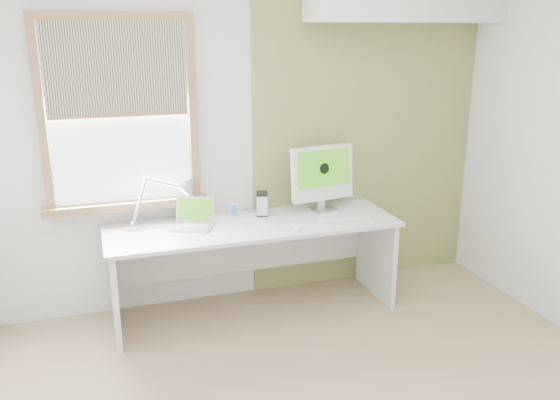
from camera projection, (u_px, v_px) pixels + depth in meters
name	position (u px, v px, depth m)	size (l,w,h in m)	color
room	(344.00, 199.00, 2.96)	(4.04, 3.54, 2.64)	tan
accent_wall	(367.00, 133.00, 4.85)	(2.00, 0.02, 2.60)	olive
window	(120.00, 115.00, 4.15)	(1.20, 0.14, 1.42)	olive
desk	(252.00, 245.00, 4.46)	(2.20, 0.70, 0.73)	silver
desk_lamp	(178.00, 195.00, 4.39)	(0.67, 0.34, 0.37)	silver
laptop	(193.00, 220.00, 4.28)	(0.37, 0.35, 0.21)	silver
phone_dock	(234.00, 214.00, 4.46)	(0.07, 0.07, 0.12)	silver
external_drive	(262.00, 204.00, 4.54)	(0.12, 0.16, 0.18)	silver
imac	(322.00, 174.00, 4.60)	(0.54, 0.21, 0.53)	silver
keyboard	(347.00, 219.00, 4.42)	(0.42, 0.17, 0.02)	white
mouse	(298.00, 229.00, 4.20)	(0.06, 0.09, 0.03)	white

